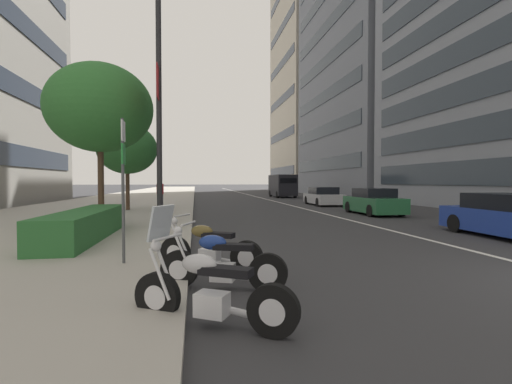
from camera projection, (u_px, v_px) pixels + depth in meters
sidewalk_right_plaza at (133, 200)px, 33.15m from camera, size 160.00×10.98×0.15m
lane_centre_stripe at (259, 197)px, 40.14m from camera, size 110.00×0.16×0.01m
motorcycle_nearest_camera at (209, 292)px, 4.39m from camera, size 1.16×1.94×1.47m
motorcycle_far_end_row at (221, 265)px, 5.91m from camera, size 0.89×2.03×1.09m
motorcycle_by_sign_pole at (209, 250)px, 7.19m from camera, size 1.13×1.98×1.10m
car_far_down_avenue at (373, 202)px, 19.52m from camera, size 4.20×1.89×1.39m
car_approaching_light at (323, 197)px, 27.08m from camera, size 4.54×2.03×1.34m
delivery_van_ahead at (282, 185)px, 40.57m from camera, size 5.12×2.21×2.48m
parking_sign_by_curb at (123, 173)px, 7.17m from camera, size 0.32×0.06×2.85m
street_lamp_with_banners at (169, 73)px, 12.24m from camera, size 1.26×2.48×8.85m
clipped_hedge_bed at (86, 224)px, 10.39m from camera, size 5.66×1.10×0.79m
street_tree_by_lamp_post at (100, 108)px, 13.67m from camera, size 3.87×3.87×6.00m
street_tree_mid_sidewalk at (127, 149)px, 20.63m from camera, size 3.32×3.32×4.86m
pedestrian_on_plaza at (160, 194)px, 21.28m from camera, size 0.48×0.42×1.71m
office_tower_far_left_down_avenue at (378, 3)px, 46.34m from camera, size 23.22×14.09×48.86m
office_tower_near_left at (327, 70)px, 69.56m from camera, size 20.34×17.78×46.13m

